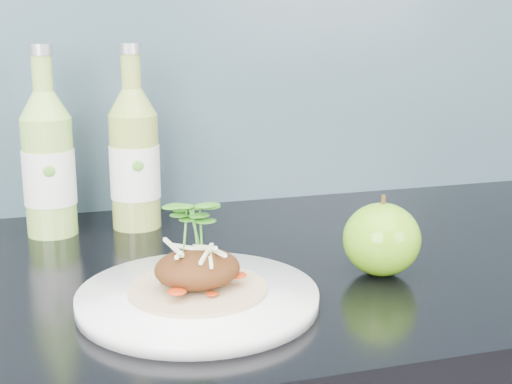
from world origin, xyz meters
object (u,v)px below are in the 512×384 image
green_apple (382,239)px  cider_bottle_left (48,164)px  dinner_plate (198,298)px  cider_bottle_right (135,159)px

green_apple → cider_bottle_left: (-0.36, 0.27, 0.05)m
green_apple → cider_bottle_left: 0.45m
dinner_plate → green_apple: bearing=7.8°
green_apple → cider_bottle_left: cider_bottle_left is taller
dinner_plate → green_apple: green_apple is taller
dinner_plate → cider_bottle_left: 0.34m
dinner_plate → cider_bottle_right: (-0.02, 0.30, 0.09)m
green_apple → cider_bottle_right: cider_bottle_right is taller
green_apple → dinner_plate: bearing=-172.2°
cider_bottle_right → cider_bottle_left: bearing=-166.8°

